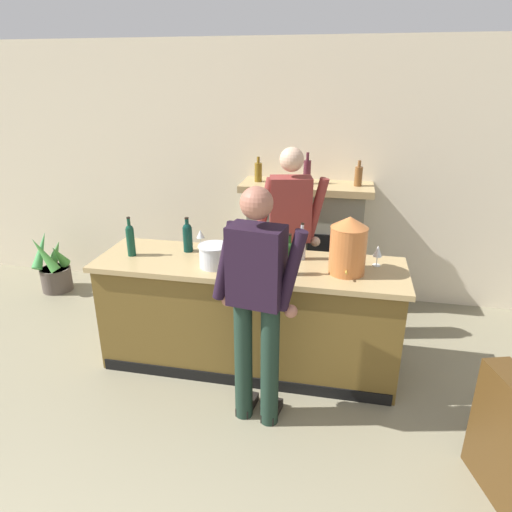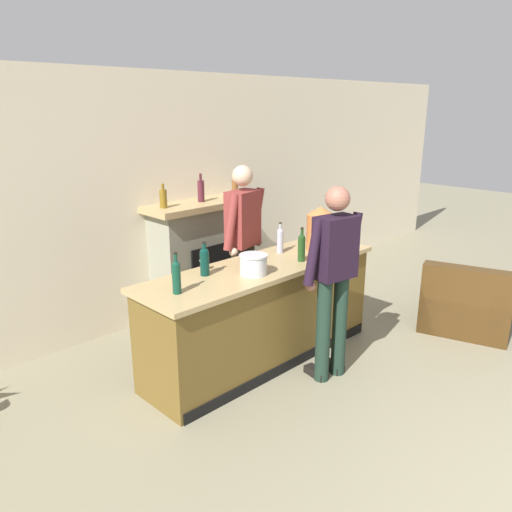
{
  "view_description": "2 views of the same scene",
  "coord_description": "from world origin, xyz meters",
  "px_view_note": "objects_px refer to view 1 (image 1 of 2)",
  "views": [
    {
      "loc": [
        0.85,
        -0.29,
        2.38
      ],
      "look_at": [
        0.14,
        3.19,
        0.97
      ],
      "focal_mm": 32.0,
      "sensor_mm": 36.0,
      "label": 1
    },
    {
      "loc": [
        -3.03,
        -0.05,
        2.39
      ],
      "look_at": [
        0.15,
        3.18,
        1.01
      ],
      "focal_mm": 35.0,
      "sensor_mm": 36.0,
      "label": 2
    }
  ],
  "objects_px": {
    "fireplace_stone": "(304,243)",
    "person_customer": "(257,301)",
    "potted_plant_corner": "(54,269)",
    "wine_bottle_merlot_tall": "(302,243)",
    "person_bartender": "(290,238)",
    "wine_bottle_port_short": "(130,239)",
    "wine_glass_near_bucket": "(200,235)",
    "copper_dispenser": "(348,245)",
    "wine_glass_front_right": "(378,252)",
    "ice_bucket_steel": "(214,256)",
    "wine_bottle_cabernet_heavy": "(188,236)",
    "wine_bottle_riesling_slim": "(289,257)"
  },
  "relations": [
    {
      "from": "wine_bottle_merlot_tall",
      "to": "wine_bottle_port_short",
      "type": "relative_size",
      "value": 0.93
    },
    {
      "from": "ice_bucket_steel",
      "to": "wine_bottle_cabernet_heavy",
      "type": "distance_m",
      "value": 0.43
    },
    {
      "from": "wine_bottle_merlot_tall",
      "to": "wine_bottle_cabernet_heavy",
      "type": "bearing_deg",
      "value": -179.27
    },
    {
      "from": "person_customer",
      "to": "wine_bottle_port_short",
      "type": "distance_m",
      "value": 1.36
    },
    {
      "from": "potted_plant_corner",
      "to": "wine_bottle_port_short",
      "type": "bearing_deg",
      "value": -33.39
    },
    {
      "from": "wine_bottle_cabernet_heavy",
      "to": "wine_glass_near_bucket",
      "type": "xyz_separation_m",
      "value": [
        0.08,
        0.11,
        -0.02
      ]
    },
    {
      "from": "person_bartender",
      "to": "wine_bottle_riesling_slim",
      "type": "xyz_separation_m",
      "value": [
        0.09,
        -0.71,
        0.1
      ]
    },
    {
      "from": "wine_bottle_riesling_slim",
      "to": "wine_bottle_merlot_tall",
      "type": "height_order",
      "value": "wine_bottle_riesling_slim"
    },
    {
      "from": "copper_dispenser",
      "to": "wine_glass_front_right",
      "type": "relative_size",
      "value": 2.65
    },
    {
      "from": "ice_bucket_steel",
      "to": "wine_bottle_riesling_slim",
      "type": "height_order",
      "value": "wine_bottle_riesling_slim"
    },
    {
      "from": "ice_bucket_steel",
      "to": "wine_bottle_port_short",
      "type": "distance_m",
      "value": 0.76
    },
    {
      "from": "wine_glass_near_bucket",
      "to": "wine_bottle_riesling_slim",
      "type": "bearing_deg",
      "value": -27.37
    },
    {
      "from": "person_customer",
      "to": "wine_bottle_port_short",
      "type": "bearing_deg",
      "value": 152.52
    },
    {
      "from": "person_bartender",
      "to": "wine_bottle_merlot_tall",
      "type": "distance_m",
      "value": 0.42
    },
    {
      "from": "person_customer",
      "to": "wine_glass_front_right",
      "type": "distance_m",
      "value": 1.15
    },
    {
      "from": "wine_glass_front_right",
      "to": "wine_bottle_riesling_slim",
      "type": "bearing_deg",
      "value": -154.67
    },
    {
      "from": "copper_dispenser",
      "to": "wine_bottle_cabernet_heavy",
      "type": "bearing_deg",
      "value": 171.69
    },
    {
      "from": "person_bartender",
      "to": "ice_bucket_steel",
      "type": "xyz_separation_m",
      "value": [
        -0.51,
        -0.67,
        0.04
      ]
    },
    {
      "from": "potted_plant_corner",
      "to": "wine_bottle_riesling_slim",
      "type": "height_order",
      "value": "wine_bottle_riesling_slim"
    },
    {
      "from": "potted_plant_corner",
      "to": "wine_bottle_merlot_tall",
      "type": "relative_size",
      "value": 2.27
    },
    {
      "from": "wine_bottle_merlot_tall",
      "to": "fireplace_stone",
      "type": "bearing_deg",
      "value": 94.0
    },
    {
      "from": "person_customer",
      "to": "potted_plant_corner",
      "type": "bearing_deg",
      "value": 149.09
    },
    {
      "from": "wine_bottle_merlot_tall",
      "to": "potted_plant_corner",
      "type": "bearing_deg",
      "value": 164.4
    },
    {
      "from": "fireplace_stone",
      "to": "wine_glass_front_right",
      "type": "height_order",
      "value": "fireplace_stone"
    },
    {
      "from": "fireplace_stone",
      "to": "wine_bottle_riesling_slim",
      "type": "relative_size",
      "value": 5.07
    },
    {
      "from": "person_bartender",
      "to": "wine_glass_front_right",
      "type": "distance_m",
      "value": 0.85
    },
    {
      "from": "copper_dispenser",
      "to": "wine_glass_front_right",
      "type": "distance_m",
      "value": 0.32
    },
    {
      "from": "ice_bucket_steel",
      "to": "wine_glass_near_bucket",
      "type": "relative_size",
      "value": 1.58
    },
    {
      "from": "person_bartender",
      "to": "copper_dispenser",
      "type": "bearing_deg",
      "value": -48.57
    },
    {
      "from": "person_bartender",
      "to": "wine_bottle_port_short",
      "type": "bearing_deg",
      "value": -155.33
    },
    {
      "from": "person_customer",
      "to": "wine_bottle_riesling_slim",
      "type": "height_order",
      "value": "person_customer"
    },
    {
      "from": "wine_bottle_riesling_slim",
      "to": "wine_bottle_port_short",
      "type": "distance_m",
      "value": 1.36
    },
    {
      "from": "person_customer",
      "to": "wine_glass_near_bucket",
      "type": "height_order",
      "value": "person_customer"
    },
    {
      "from": "fireplace_stone",
      "to": "wine_glass_front_right",
      "type": "distance_m",
      "value": 1.42
    },
    {
      "from": "potted_plant_corner",
      "to": "copper_dispenser",
      "type": "relative_size",
      "value": 1.58
    },
    {
      "from": "wine_bottle_cabernet_heavy",
      "to": "wine_bottle_riesling_slim",
      "type": "relative_size",
      "value": 0.93
    },
    {
      "from": "wine_bottle_port_short",
      "to": "wine_bottle_merlot_tall",
      "type": "bearing_deg",
      "value": 8.11
    },
    {
      "from": "ice_bucket_steel",
      "to": "wine_glass_near_bucket",
      "type": "xyz_separation_m",
      "value": [
        -0.24,
        0.39,
        0.03
      ]
    },
    {
      "from": "wine_bottle_port_short",
      "to": "wine_glass_near_bucket",
      "type": "xyz_separation_m",
      "value": [
        0.51,
        0.3,
        -0.03
      ]
    },
    {
      "from": "fireplace_stone",
      "to": "ice_bucket_steel",
      "type": "relative_size",
      "value": 6.56
    },
    {
      "from": "wine_bottle_cabernet_heavy",
      "to": "wine_glass_near_bucket",
      "type": "distance_m",
      "value": 0.14
    },
    {
      "from": "ice_bucket_steel",
      "to": "wine_bottle_merlot_tall",
      "type": "xyz_separation_m",
      "value": [
        0.66,
        0.29,
        0.05
      ]
    },
    {
      "from": "person_bartender",
      "to": "wine_bottle_riesling_slim",
      "type": "bearing_deg",
      "value": -82.91
    },
    {
      "from": "wine_bottle_riesling_slim",
      "to": "wine_glass_front_right",
      "type": "distance_m",
      "value": 0.74
    },
    {
      "from": "wine_glass_near_bucket",
      "to": "wine_bottle_port_short",
      "type": "bearing_deg",
      "value": -149.3
    },
    {
      "from": "fireplace_stone",
      "to": "person_bartender",
      "type": "bearing_deg",
      "value": -94.98
    },
    {
      "from": "fireplace_stone",
      "to": "wine_bottle_merlot_tall",
      "type": "relative_size",
      "value": 5.32
    },
    {
      "from": "fireplace_stone",
      "to": "person_customer",
      "type": "height_order",
      "value": "person_customer"
    },
    {
      "from": "potted_plant_corner",
      "to": "person_bartender",
      "type": "bearing_deg",
      "value": -9.09
    },
    {
      "from": "fireplace_stone",
      "to": "wine_bottle_port_short",
      "type": "relative_size",
      "value": 4.94
    }
  ]
}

